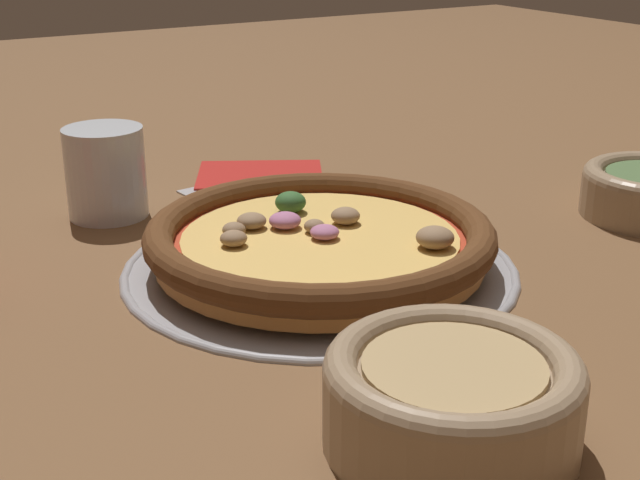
{
  "coord_description": "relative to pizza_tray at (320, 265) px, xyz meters",
  "views": [
    {
      "loc": [
        0.35,
        0.6,
        0.29
      ],
      "look_at": [
        0.0,
        0.0,
        0.03
      ],
      "focal_mm": 50.0,
      "sensor_mm": 36.0,
      "label": 1
    }
  ],
  "objects": [
    {
      "name": "bowl_near",
      "position": [
        0.07,
        0.26,
        0.03
      ],
      "size": [
        0.15,
        0.15,
        0.06
      ],
      "color": "#9E8466",
      "rests_on": "ground_plane"
    },
    {
      "name": "napkin",
      "position": [
        -0.08,
        -0.27,
        -0.0
      ],
      "size": [
        0.17,
        0.16,
        0.01
      ],
      "rotation": [
        0.0,
        0.0,
        -0.49
      ],
      "color": "#B2231E",
      "rests_on": "ground_plane"
    },
    {
      "name": "pizza",
      "position": [
        -0.0,
        -0.0,
        0.02
      ],
      "size": [
        0.29,
        0.29,
        0.04
      ],
      "color": "#BC7F42",
      "rests_on": "pizza_tray"
    },
    {
      "name": "drinking_cup",
      "position": [
        0.11,
        -0.23,
        0.04
      ],
      "size": [
        0.08,
        0.08,
        0.09
      ],
      "color": "silver",
      "rests_on": "ground_plane"
    },
    {
      "name": "ground_plane",
      "position": [
        0.0,
        0.0,
        -0.0
      ],
      "size": [
        3.0,
        3.0,
        0.0
      ],
      "primitive_type": "plane",
      "color": "brown"
    },
    {
      "name": "fork",
      "position": [
        -0.05,
        -0.26,
        -0.0
      ],
      "size": [
        0.18,
        0.04,
        0.0
      ],
      "rotation": [
        0.0,
        0.0,
        6.41
      ],
      "color": "#B7B7BC",
      "rests_on": "ground_plane"
    },
    {
      "name": "pizza_tray",
      "position": [
        0.0,
        0.0,
        0.0
      ],
      "size": [
        0.33,
        0.33,
        0.01
      ],
      "color": "#9E9EA3",
      "rests_on": "ground_plane"
    }
  ]
}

